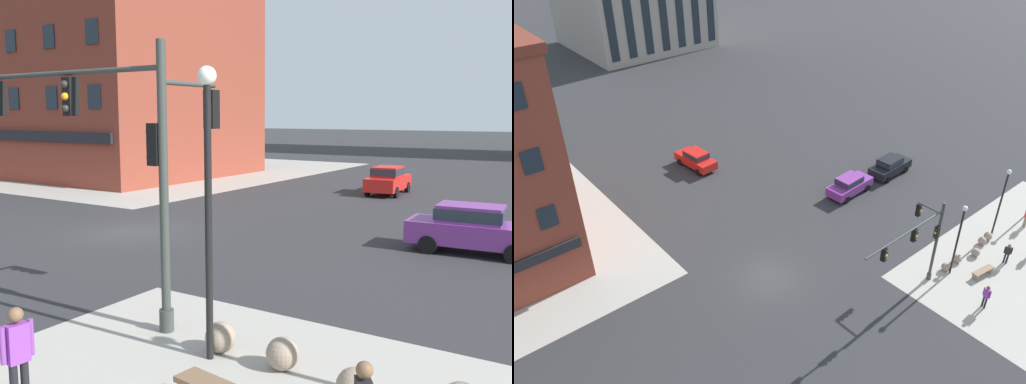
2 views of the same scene
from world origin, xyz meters
The scene contains 10 objects.
ground_plane centered at (0.00, 0.00, 0.00)m, with size 320.00×320.00×0.00m, color #2D2D30.
sidewalk_far_corner centered at (-20.00, 20.00, 0.00)m, with size 32.00×32.00×0.02m, color #A8A399.
traffic_signal_main centered at (6.84, -7.02, 4.12)m, with size 7.60×2.09×6.28m.
bollard_sphere_curb_a centered at (9.99, -7.47, 0.31)m, with size 0.63×0.63×0.63m, color gray.
bollard_sphere_curb_b centered at (11.43, -7.47, 0.31)m, with size 0.63×0.63×0.63m, color gray.
pedestrian_near_bench centered at (8.75, -11.11, 1.03)m, with size 0.24×0.55×1.78m.
street_lamp_corner_near centered at (10.00, -7.83, 3.51)m, with size 0.36×0.36×5.62m.
car_main_northbound_near centered at (12.40, 3.83, 0.92)m, with size 4.49×2.08×1.68m.
car_main_northbound_far centered at (4.87, 16.38, 0.92)m, with size 2.15×4.52×1.68m.
storefront_block_near_corner centered at (-19.19, 16.28, 8.12)m, with size 20.79×16.99×16.23m.
Camera 1 is at (16.43, -16.12, 4.72)m, focal length 39.47 mm.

